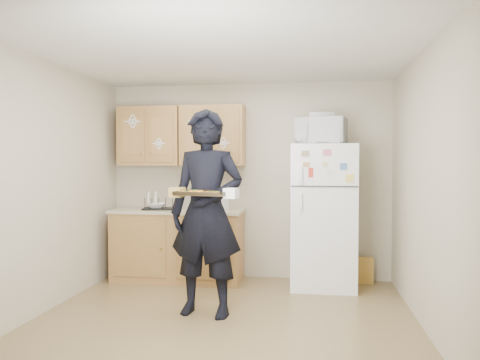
{
  "coord_description": "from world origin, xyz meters",
  "views": [
    {
      "loc": [
        0.8,
        -4.2,
        1.47
      ],
      "look_at": [
        0.1,
        0.45,
        1.31
      ],
      "focal_mm": 35.0,
      "sensor_mm": 36.0,
      "label": 1
    }
  ],
  "objects_px": {
    "person": "(207,212)",
    "baking_tray": "(204,194)",
    "refrigerator": "(323,216)",
    "microwave": "(321,131)",
    "dish_rack": "(159,203)"
  },
  "relations": [
    {
      "from": "refrigerator",
      "to": "baking_tray",
      "type": "height_order",
      "value": "refrigerator"
    },
    {
      "from": "person",
      "to": "baking_tray",
      "type": "height_order",
      "value": "person"
    },
    {
      "from": "refrigerator",
      "to": "person",
      "type": "distance_m",
      "value": 1.68
    },
    {
      "from": "dish_rack",
      "to": "microwave",
      "type": "bearing_deg",
      "value": -1.14
    },
    {
      "from": "refrigerator",
      "to": "person",
      "type": "bearing_deg",
      "value": -133.32
    },
    {
      "from": "microwave",
      "to": "dish_rack",
      "type": "bearing_deg",
      "value": -169.23
    },
    {
      "from": "baking_tray",
      "to": "microwave",
      "type": "distance_m",
      "value": 1.93
    },
    {
      "from": "person",
      "to": "dish_rack",
      "type": "distance_m",
      "value": 1.5
    },
    {
      "from": "person",
      "to": "baking_tray",
      "type": "xyz_separation_m",
      "value": [
        0.04,
        -0.3,
        0.2
      ]
    },
    {
      "from": "baking_tray",
      "to": "microwave",
      "type": "height_order",
      "value": "microwave"
    },
    {
      "from": "refrigerator",
      "to": "dish_rack",
      "type": "bearing_deg",
      "value": -179.72
    },
    {
      "from": "refrigerator",
      "to": "microwave",
      "type": "relative_size",
      "value": 3.04
    },
    {
      "from": "refrigerator",
      "to": "person",
      "type": "height_order",
      "value": "person"
    },
    {
      "from": "baking_tray",
      "to": "microwave",
      "type": "xyz_separation_m",
      "value": [
        1.08,
        1.46,
        0.65
      ]
    },
    {
      "from": "refrigerator",
      "to": "baking_tray",
      "type": "xyz_separation_m",
      "value": [
        -1.11,
        -1.51,
        0.35
      ]
    }
  ]
}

